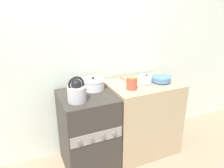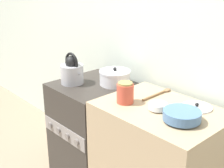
% 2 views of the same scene
% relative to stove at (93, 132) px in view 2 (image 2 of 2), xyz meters
% --- Properties ---
extents(wall_back, '(7.00, 0.06, 2.50)m').
position_rel_stove_xyz_m(wall_back, '(0.00, 0.36, 0.83)').
color(wall_back, silver).
rests_on(wall_back, ground_plane).
extents(stove, '(0.53, 0.58, 0.84)m').
position_rel_stove_xyz_m(stove, '(0.00, 0.00, 0.00)').
color(stove, '#332D28').
rests_on(stove, ground_plane).
extents(counter, '(0.78, 0.57, 0.86)m').
position_rel_stove_xyz_m(counter, '(0.67, 0.00, 0.01)').
color(counter, tan).
rests_on(counter, ground_plane).
extents(kettle, '(0.21, 0.17, 0.24)m').
position_rel_stove_xyz_m(kettle, '(-0.12, -0.10, 0.51)').
color(kettle, '#B2B2B7').
rests_on(kettle, stove).
extents(cooking_pot, '(0.24, 0.24, 0.14)m').
position_rel_stove_xyz_m(cooking_pot, '(0.12, 0.12, 0.47)').
color(cooking_pot, silver).
rests_on(cooking_pot, stove).
extents(enamel_bowl, '(0.22, 0.22, 0.07)m').
position_rel_stove_xyz_m(enamel_bowl, '(0.86, -0.05, 0.48)').
color(enamel_bowl, '#4C729E').
rests_on(enamel_bowl, counter).
extents(small_ceramic_bowl, '(0.11, 0.11, 0.04)m').
position_rel_stove_xyz_m(small_ceramic_bowl, '(0.67, -0.03, 0.47)').
color(small_ceramic_bowl, white).
rests_on(small_ceramic_bowl, counter).
extents(storage_jar, '(0.11, 0.11, 0.14)m').
position_rel_stove_xyz_m(storage_jar, '(0.46, -0.10, 0.51)').
color(storage_jar, '#CC4C38').
rests_on(storage_jar, counter).
extents(loose_pot_lid, '(0.19, 0.19, 0.03)m').
position_rel_stove_xyz_m(loose_pot_lid, '(0.81, 0.17, 0.45)').
color(loose_pot_lid, silver).
rests_on(loose_pot_lid, counter).
extents(wooden_spoon, '(0.04, 0.29, 0.02)m').
position_rel_stove_xyz_m(wooden_spoon, '(0.52, 0.17, 0.45)').
color(wooden_spoon, olive).
rests_on(wooden_spoon, counter).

